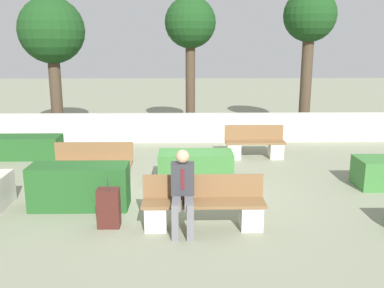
{
  "coord_description": "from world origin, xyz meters",
  "views": [
    {
      "loc": [
        -0.12,
        -8.58,
        3.04
      ],
      "look_at": [
        0.06,
        0.5,
        0.9
      ],
      "focal_mm": 40.0,
      "sensor_mm": 36.0,
      "label": 1
    }
  ],
  "objects_px": {
    "tree_leftmost": "(52,33)",
    "tree_center_left": "(190,27)",
    "bench_left_side": "(255,146)",
    "person_seated_man": "(183,187)",
    "tree_center_right": "(310,21)",
    "suitcase": "(109,208)",
    "bench_right_side": "(93,168)",
    "bench_front": "(203,208)"
  },
  "relations": [
    {
      "from": "tree_leftmost",
      "to": "tree_center_left",
      "type": "relative_size",
      "value": 0.99
    },
    {
      "from": "bench_left_side",
      "to": "person_seated_man",
      "type": "relative_size",
      "value": 1.18
    },
    {
      "from": "bench_left_side",
      "to": "tree_center_right",
      "type": "xyz_separation_m",
      "value": [
        2.29,
        3.47,
        3.44
      ]
    },
    {
      "from": "tree_leftmost",
      "to": "tree_center_right",
      "type": "bearing_deg",
      "value": 1.04
    },
    {
      "from": "suitcase",
      "to": "tree_center_right",
      "type": "relative_size",
      "value": 0.18
    },
    {
      "from": "person_seated_man",
      "to": "bench_right_side",
      "type": "bearing_deg",
      "value": 127.47
    },
    {
      "from": "bench_left_side",
      "to": "tree_center_right",
      "type": "distance_m",
      "value": 5.39
    },
    {
      "from": "bench_right_side",
      "to": "tree_center_right",
      "type": "bearing_deg",
      "value": 41.07
    },
    {
      "from": "bench_right_side",
      "to": "person_seated_man",
      "type": "bearing_deg",
      "value": -52.71
    },
    {
      "from": "bench_right_side",
      "to": "tree_center_right",
      "type": "xyz_separation_m",
      "value": [
        6.24,
        5.48,
        3.43
      ]
    },
    {
      "from": "suitcase",
      "to": "tree_center_right",
      "type": "height_order",
      "value": "tree_center_right"
    },
    {
      "from": "bench_left_side",
      "to": "suitcase",
      "type": "distance_m",
      "value": 5.47
    },
    {
      "from": "bench_left_side",
      "to": "suitcase",
      "type": "height_order",
      "value": "suitcase"
    },
    {
      "from": "bench_front",
      "to": "suitcase",
      "type": "relative_size",
      "value": 2.35
    },
    {
      "from": "person_seated_man",
      "to": "bench_front",
      "type": "bearing_deg",
      "value": 21.95
    },
    {
      "from": "tree_center_left",
      "to": "bench_right_side",
      "type": "bearing_deg",
      "value": -112.25
    },
    {
      "from": "tree_center_left",
      "to": "bench_left_side",
      "type": "bearing_deg",
      "value": -64.51
    },
    {
      "from": "suitcase",
      "to": "tree_leftmost",
      "type": "distance_m",
      "value": 8.86
    },
    {
      "from": "tree_center_left",
      "to": "tree_center_right",
      "type": "distance_m",
      "value": 3.98
    },
    {
      "from": "bench_left_side",
      "to": "tree_leftmost",
      "type": "relative_size",
      "value": 0.35
    },
    {
      "from": "tree_leftmost",
      "to": "bench_left_side",
      "type": "bearing_deg",
      "value": -27.97
    },
    {
      "from": "bench_front",
      "to": "suitcase",
      "type": "height_order",
      "value": "suitcase"
    },
    {
      "from": "bench_front",
      "to": "bench_right_side",
      "type": "xyz_separation_m",
      "value": [
        -2.36,
        2.48,
        -0.01
      ]
    },
    {
      "from": "bench_right_side",
      "to": "bench_left_side",
      "type": "bearing_deg",
      "value": 26.73
    },
    {
      "from": "tree_center_right",
      "to": "tree_center_left",
      "type": "bearing_deg",
      "value": 178.95
    },
    {
      "from": "bench_left_side",
      "to": "suitcase",
      "type": "xyz_separation_m",
      "value": [
        -3.2,
        -4.43,
        0.01
      ]
    },
    {
      "from": "bench_front",
      "to": "tree_leftmost",
      "type": "relative_size",
      "value": 0.45
    },
    {
      "from": "bench_left_side",
      "to": "person_seated_man",
      "type": "distance_m",
      "value": 5.04
    },
    {
      "from": "bench_right_side",
      "to": "suitcase",
      "type": "distance_m",
      "value": 2.54
    },
    {
      "from": "person_seated_man",
      "to": "tree_center_right",
      "type": "xyz_separation_m",
      "value": [
        4.23,
        8.1,
        3.01
      ]
    },
    {
      "from": "bench_right_side",
      "to": "tree_center_right",
      "type": "height_order",
      "value": "tree_center_right"
    },
    {
      "from": "tree_leftmost",
      "to": "tree_center_left",
      "type": "height_order",
      "value": "tree_center_left"
    },
    {
      "from": "tree_leftmost",
      "to": "suitcase",
      "type": "bearing_deg",
      "value": -68.57
    },
    {
      "from": "tree_center_left",
      "to": "suitcase",
      "type": "bearing_deg",
      "value": -100.72
    },
    {
      "from": "tree_center_left",
      "to": "person_seated_man",
      "type": "bearing_deg",
      "value": -91.82
    },
    {
      "from": "bench_right_side",
      "to": "tree_center_right",
      "type": "relative_size",
      "value": 0.36
    },
    {
      "from": "bench_left_side",
      "to": "suitcase",
      "type": "bearing_deg",
      "value": -134.23
    },
    {
      "from": "bench_right_side",
      "to": "person_seated_man",
      "type": "distance_m",
      "value": 3.33
    },
    {
      "from": "bench_left_side",
      "to": "bench_right_side",
      "type": "relative_size",
      "value": 0.91
    },
    {
      "from": "bench_front",
      "to": "tree_center_left",
      "type": "bearing_deg",
      "value": 90.63
    },
    {
      "from": "bench_right_side",
      "to": "tree_center_left",
      "type": "relative_size",
      "value": 0.38
    },
    {
      "from": "tree_center_right",
      "to": "bench_front",
      "type": "bearing_deg",
      "value": -116.02
    }
  ]
}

